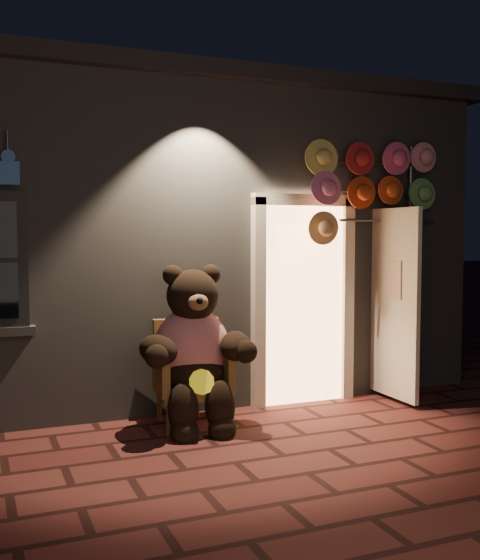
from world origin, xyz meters
TOP-DOWN VIEW (x-y plane):
  - ground at (0.00, 0.00)m, footprint 60.00×60.00m
  - shop_building at (0.00, 3.99)m, footprint 7.30×5.95m
  - wicker_armchair at (0.01, 1.14)m, footprint 0.72×0.66m
  - teddy_bear at (0.00, 1.02)m, footprint 1.13×0.91m
  - hat_rack at (2.07, 1.28)m, footprint 1.61×0.22m

SIDE VIEW (x-z plane):
  - ground at x=0.00m, z-range 0.00..0.00m
  - wicker_armchair at x=0.01m, z-range 0.00..0.97m
  - teddy_bear at x=0.00m, z-range -0.06..1.49m
  - shop_building at x=0.00m, z-range -0.02..3.49m
  - hat_rack at x=2.07m, z-range 0.93..3.68m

